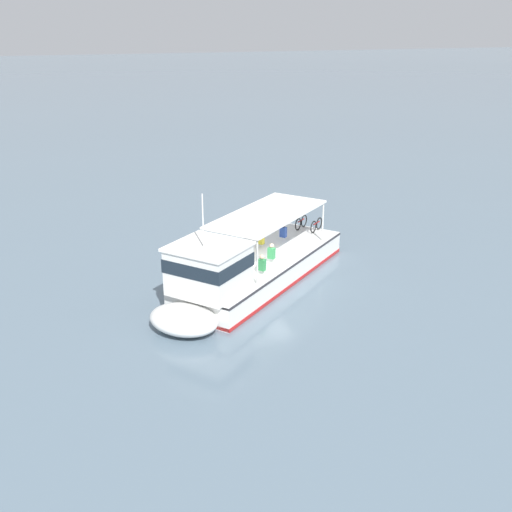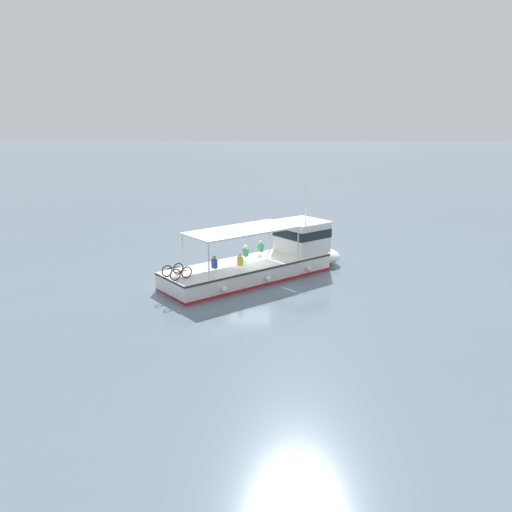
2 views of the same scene
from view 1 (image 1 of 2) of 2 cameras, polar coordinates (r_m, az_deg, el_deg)
name	(u,v)px [view 1 (image 1 of 2)]	position (r m, az deg, el deg)	size (l,w,h in m)	color
ground_plane	(263,282)	(29.73, 0.65, -2.41)	(400.00, 400.00, 0.00)	slate
ferry_main	(244,271)	(28.38, -1.05, -1.35)	(10.63, 11.66, 5.32)	white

